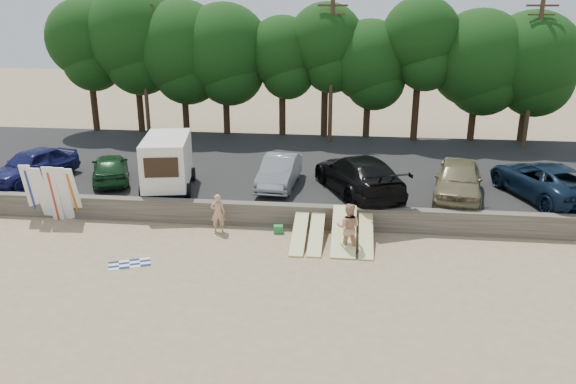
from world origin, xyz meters
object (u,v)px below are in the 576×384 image
car_4 (458,180)px  beachgoer_b (348,227)px  cooler (278,229)px  car_1 (110,168)px  car_3 (358,175)px  car_2 (279,172)px  car_0 (32,166)px  car_5 (544,180)px  box_trailer (167,160)px  beachgoer_a (218,213)px

car_4 → beachgoer_b: (-4.85, -4.82, -0.60)m
beachgoer_b → cooler: (-2.91, 1.44, -0.81)m
car_1 → car_3: bearing=154.8°
beachgoer_b → car_2: bearing=-52.1°
car_1 → car_0: bearing=-16.6°
car_1 → cooler: bearing=133.1°
car_4 → car_5: 3.93m
car_0 → car_4: (20.47, -0.08, 0.04)m
car_4 → car_5: car_4 is taller
car_2 → cooler: size_ratio=11.68×
box_trailer → beachgoer_b: size_ratio=2.21×
cooler → beachgoer_b: bearing=-33.9°
box_trailer → car_3: size_ratio=0.68×
car_3 → car_2: bearing=-33.6°
car_3 → beachgoer_a: car_3 is taller
car_0 → beachgoer_b: car_0 is taller
box_trailer → cooler: 6.75m
car_2 → beachgoer_b: size_ratio=2.29×
beachgoer_a → beachgoer_b: 5.58m
car_0 → cooler: (12.71, -3.45, -1.37)m
beachgoer_b → car_1: bearing=-17.8°
car_5 → cooler: car_5 is taller
box_trailer → car_4: 13.45m
car_2 → car_5: 12.15m
beachgoer_a → car_4: bearing=-172.4°
car_1 → car_2: bearing=158.6°
car_0 → car_5: size_ratio=0.82×
car_1 → car_4: (16.65, -0.52, 0.15)m
beachgoer_a → cooler: (2.52, 0.15, -0.67)m
car_3 → cooler: car_3 is taller
car_5 → beachgoer_b: 10.27m
beachgoer_b → car_4: bearing=-128.6°
beachgoer_a → cooler: bearing=172.2°
car_5 → car_3: bearing=-15.2°
car_2 → car_4: car_4 is taller
car_4 → beachgoer_b: size_ratio=2.63×
beachgoer_b → cooler: size_ratio=5.09×
box_trailer → car_0: size_ratio=0.88×
car_4 → beachgoer_a: (-10.28, -3.53, -0.74)m
car_0 → car_1: 3.85m
beachgoer_a → beachgoer_b: beachgoer_b is taller
car_0 → beachgoer_a: car_0 is taller
car_3 → beachgoer_b: bearing=62.3°
beachgoer_a → car_3: bearing=-159.3°
box_trailer → car_2: bearing=0.4°
box_trailer → car_1: 3.39m
car_3 → beachgoer_a: (-5.79, -3.63, -0.77)m
box_trailer → car_2: 5.34m
box_trailer → beachgoer_b: bearing=-39.0°
car_3 → car_0: bearing=-23.4°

